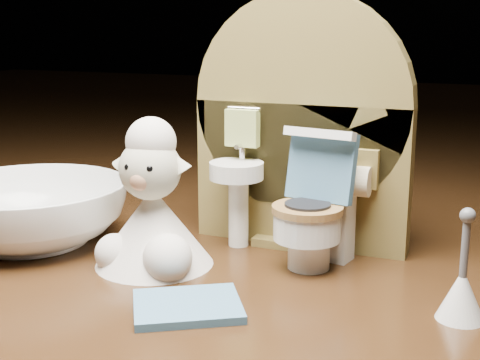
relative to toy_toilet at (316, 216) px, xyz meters
name	(u,v)px	position (x,y,z in m)	size (l,w,h in m)	color
backdrop_panel	(300,137)	(-0.02, 0.03, 0.04)	(0.13, 0.05, 0.15)	brown
toy_toilet	(316,216)	(0.00, 0.00, 0.00)	(0.04, 0.05, 0.08)	white
bath_mat	(187,306)	(-0.04, -0.08, -0.03)	(0.05, 0.04, 0.00)	teal
toilet_brush	(462,291)	(0.08, -0.04, -0.01)	(0.02, 0.02, 0.05)	white
plush_lamb	(152,214)	(-0.08, -0.04, 0.00)	(0.07, 0.07, 0.09)	white
ceramic_bowl	(31,213)	(-0.17, -0.03, -0.01)	(0.12, 0.12, 0.04)	white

